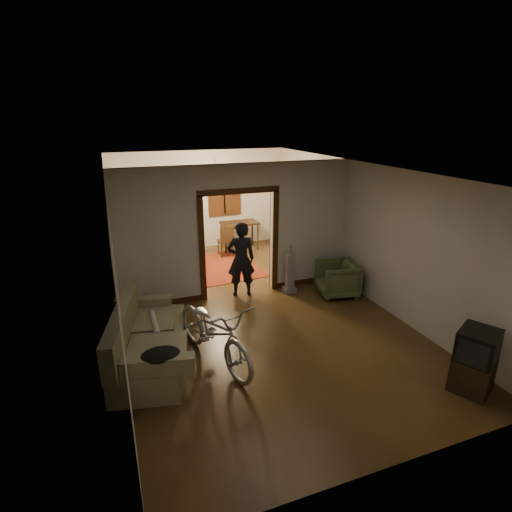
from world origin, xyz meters
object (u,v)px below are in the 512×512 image
sofa (150,334)px  bicycle (214,331)px  desk (240,236)px  person (241,259)px  locker (159,225)px  armchair (337,279)px

sofa → bicycle: 0.99m
desk → sofa: bearing=-130.4°
person → locker: 3.30m
bicycle → desk: (2.15, 5.28, -0.14)m
bicycle → armchair: size_ratio=2.51×
sofa → person: bearing=54.5°
armchair → person: 2.11m
person → desk: person is taller
bicycle → person: 2.54m
armchair → desk: 3.89m
locker → desk: 2.32m
sofa → person: person is taller
armchair → desk: bearing=-154.1°
person → bicycle: bearing=70.1°
sofa → armchair: sofa is taller
bicycle → person: (1.19, 2.22, 0.28)m
armchair → desk: desk is taller
sofa → locker: size_ratio=1.15×
locker → bicycle: bearing=-81.4°
person → locker: size_ratio=0.88×
sofa → person: 2.87m
armchair → locker: 4.98m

